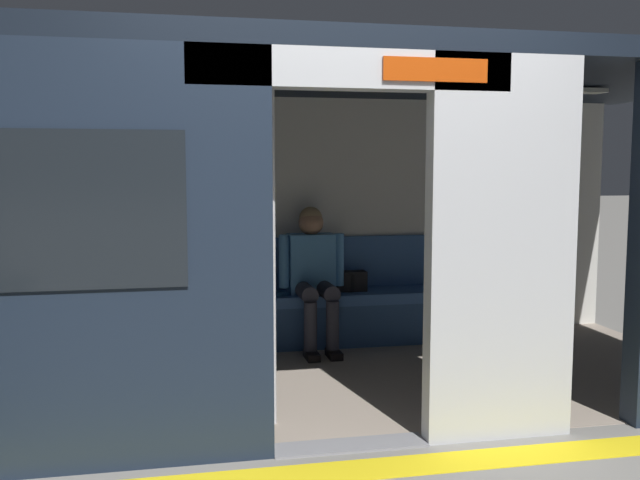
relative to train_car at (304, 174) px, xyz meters
The scene contains 8 objects.
ground_plane 1.85m from the train_car, 92.35° to the left, with size 60.00×60.00×0.00m, color gray.
platform_edge_strip 2.05m from the train_car, 91.86° to the left, with size 8.00×0.24×0.01m, color yellow.
train_car is the anchor object (origin of this frame).
bench_seat 1.49m from the train_car, 92.71° to the right, with size 2.97×0.44×0.45m.
person_seated 1.25m from the train_car, 104.60° to the right, with size 0.55×0.68×1.18m.
handbag 1.52m from the train_car, 119.48° to the right, with size 0.26×0.15×0.17m.
book 1.42m from the train_car, 86.03° to the right, with size 0.15×0.22×0.03m, color #26598C.
grab_pole_door 0.90m from the train_car, 66.88° to the left, with size 0.04×0.04×2.08m, color silver.
Camera 1 is at (0.87, 3.52, 1.50)m, focal length 39.00 mm.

